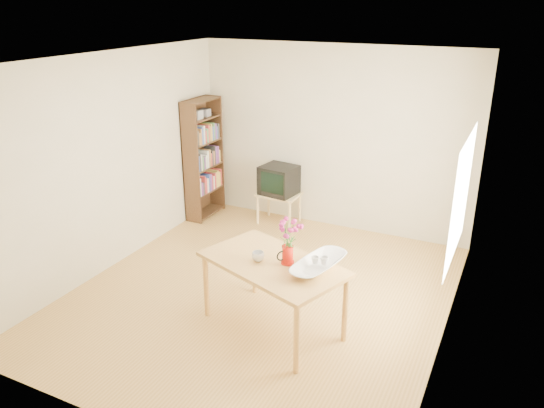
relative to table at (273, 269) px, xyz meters
The scene contains 11 objects.
room 0.91m from the table, 125.87° to the left, with size 4.50×4.50×4.50m.
table is the anchor object (origin of this frame).
tv_stand 2.74m from the table, 114.01° to the left, with size 0.60×0.45×0.46m.
bookshelf 3.21m from the table, 134.81° to the left, with size 0.28×0.70×1.80m.
pitcher 0.22m from the table, 15.86° to the left, with size 0.14×0.18×0.19m.
flowers 0.44m from the table, 15.11° to the left, with size 0.21×0.21×0.30m, color #C42E81, non-canonical shape.
mug 0.20m from the table, 164.56° to the right, with size 0.12×0.12×0.10m, color white.
bowl 0.55m from the table, 11.09° to the left, with size 0.48×0.48×0.45m, color white.
teacup_a 0.49m from the table, 12.16° to the left, with size 0.06×0.06×0.06m, color white.
teacup_b 0.56m from the table, 12.35° to the left, with size 0.07×0.07×0.07m, color white.
television 2.74m from the table, 113.89° to the left, with size 0.54×0.51×0.42m.
Camera 1 is at (2.42, -4.67, 3.16)m, focal length 35.00 mm.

